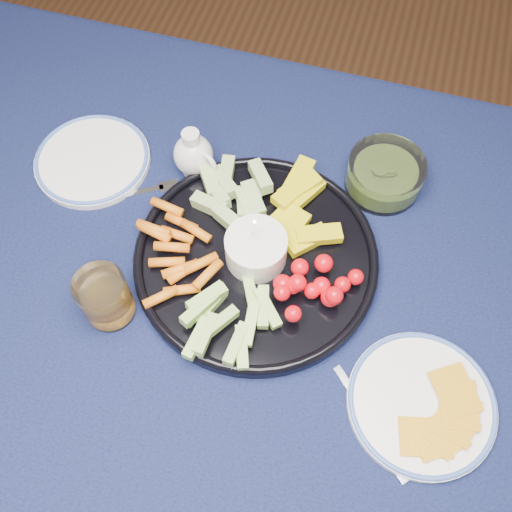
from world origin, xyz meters
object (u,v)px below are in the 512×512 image
(creamer_pitcher, at_px, (194,155))
(side_plate_extra, at_px, (92,160))
(pickle_bowl, at_px, (384,176))
(dining_table, at_px, (295,331))
(cheese_plate, at_px, (422,403))
(crudite_platter, at_px, (255,254))
(juice_tumbler, at_px, (106,299))

(creamer_pitcher, distance_m, side_plate_extra, 0.19)
(pickle_bowl, bearing_deg, dining_table, -106.46)
(creamer_pitcher, height_order, side_plate_extra, creamer_pitcher)
(creamer_pitcher, distance_m, cheese_plate, 0.55)
(pickle_bowl, height_order, side_plate_extra, pickle_bowl)
(creamer_pitcher, bearing_deg, crudite_platter, -43.81)
(dining_table, xyz_separation_m, pickle_bowl, (0.08, 0.28, 0.12))
(juice_tumbler, bearing_deg, cheese_plate, -1.42)
(crudite_platter, height_order, juice_tumbler, crudite_platter)
(cheese_plate, bearing_deg, dining_table, 155.95)
(dining_table, relative_size, pickle_bowl, 12.49)
(crudite_platter, height_order, cheese_plate, crudite_platter)
(creamer_pitcher, relative_size, pickle_bowl, 0.73)
(dining_table, relative_size, creamer_pitcher, 17.13)
(pickle_bowl, bearing_deg, cheese_plate, -71.38)
(cheese_plate, bearing_deg, creamer_pitcher, 145.64)
(crudite_platter, distance_m, side_plate_extra, 0.36)
(side_plate_extra, bearing_deg, dining_table, -22.62)
(pickle_bowl, height_order, juice_tumbler, juice_tumbler)
(dining_table, distance_m, side_plate_extra, 0.48)
(crudite_platter, height_order, creamer_pitcher, crudite_platter)
(pickle_bowl, bearing_deg, creamer_pitcher, -169.55)
(creamer_pitcher, relative_size, side_plate_extra, 0.47)
(juice_tumbler, bearing_deg, side_plate_extra, 119.67)
(creamer_pitcher, relative_size, cheese_plate, 0.45)
(creamer_pitcher, bearing_deg, pickle_bowl, 10.45)
(creamer_pitcher, xyz_separation_m, pickle_bowl, (0.33, 0.06, -0.01))
(crudite_platter, distance_m, pickle_bowl, 0.27)
(dining_table, height_order, creamer_pitcher, creamer_pitcher)
(juice_tumbler, bearing_deg, creamer_pitcher, 82.96)
(crudite_platter, bearing_deg, cheese_plate, -28.35)
(dining_table, relative_size, side_plate_extra, 8.02)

